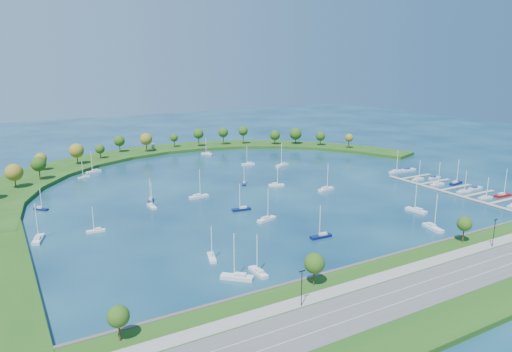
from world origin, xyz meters
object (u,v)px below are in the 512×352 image
moored_boat_11 (258,271)px  docked_boat_7 (456,183)px  moored_boat_6 (282,165)px  docked_boat_4 (464,191)px  moored_boat_5 (248,164)px  docked_boat_5 (475,188)px  moored_boat_19 (41,208)px  docked_boat_11 (408,170)px  moored_boat_2 (96,230)px  harbor_tower (153,147)px  moored_boat_3 (433,227)px  docked_boat_2 (485,197)px  moored_boat_21 (241,208)px  dock_system (461,192)px  docked_boat_8 (418,179)px  moored_boat_4 (94,171)px  moored_boat_17 (326,189)px  docked_boat_6 (437,184)px  moored_boat_9 (237,276)px  docked_boat_9 (434,178)px  moored_boat_15 (207,153)px  docked_boat_3 (503,195)px  moored_boat_16 (151,200)px  moored_boat_7 (416,210)px  moored_boat_13 (38,238)px  moored_boat_12 (321,235)px  moored_boat_10 (276,184)px  moored_boat_14 (244,183)px  moored_boat_0 (84,176)px  docked_boat_10 (396,171)px  moored_boat_1 (212,256)px  moored_boat_20 (199,196)px

moored_boat_11 → docked_boat_7: (144.57, 40.61, 0.02)m
moored_boat_6 → docked_boat_4: moored_boat_6 is taller
moored_boat_5 → docked_boat_5: bearing=135.3°
moored_boat_19 → docked_boat_11: bearing=40.2°
moored_boat_2 → moored_boat_6: bearing=-148.4°
harbor_tower → moored_boat_3: 211.09m
moored_boat_6 → docked_boat_2: 116.09m
moored_boat_21 → harbor_tower: bearing=-85.1°
dock_system → docked_boat_8: size_ratio=7.42×
moored_boat_4 → moored_boat_17: (94.24, -98.12, 0.03)m
harbor_tower → moored_boat_11: moored_boat_11 is taller
moored_boat_11 → docked_boat_2: moored_boat_11 is taller
moored_boat_11 → docked_boat_6: bearing=-72.2°
moored_boat_9 → docked_boat_8: (141.38, 56.79, -0.11)m
moored_boat_19 → moored_boat_6: bearing=56.4°
docked_boat_9 → moored_boat_5: bearing=129.2°
moored_boat_17 → docked_boat_8: bearing=-18.9°
moored_boat_15 → moored_boat_19: moored_boat_15 is taller
docked_boat_2 → docked_boat_3: bearing=-0.8°
moored_boat_3 → moored_boat_16: moored_boat_3 is taller
moored_boat_19 → docked_boat_9: (195.90, -47.75, -0.27)m
moored_boat_19 → moored_boat_7: bearing=17.3°
moored_boat_5 → docked_boat_9: bearing=142.8°
moored_boat_13 → docked_boat_4: size_ratio=1.26×
moored_boat_2 → docked_boat_2: size_ratio=0.97×
moored_boat_12 → docked_boat_5: size_ratio=1.46×
moored_boat_7 → moored_boat_10: moored_boat_7 is taller
moored_boat_15 → docked_boat_5: moored_boat_15 is taller
harbor_tower → dock_system: 204.00m
moored_boat_4 → moored_boat_16: (11.17, -73.37, -0.04)m
moored_boat_17 → docked_boat_3: 84.43m
moored_boat_14 → docked_boat_5: size_ratio=1.14×
moored_boat_7 → moored_boat_17: 48.59m
moored_boat_15 → docked_boat_6: docked_boat_6 is taller
moored_boat_7 → docked_boat_5: bearing=-89.2°
moored_boat_0 → moored_boat_6: size_ratio=0.65×
harbor_tower → docked_boat_2: size_ratio=0.39×
docked_boat_10 → moored_boat_11: bearing=-153.2°
moored_boat_4 → moored_boat_14: 92.75m
moored_boat_5 → docked_boat_3: bearing=131.9°
moored_boat_14 → moored_boat_1: bearing=-5.5°
harbor_tower → moored_boat_20: 122.35m
docked_boat_4 → docked_boat_7: size_ratio=0.84×
moored_boat_3 → moored_boat_12: bearing=-96.9°
moored_boat_17 → docked_boat_4: moored_boat_17 is taller
docked_boat_6 → moored_boat_12: bearing=-161.8°
moored_boat_12 → docked_boat_5: moored_boat_12 is taller
docked_boat_7 → docked_boat_11: 34.64m
moored_boat_0 → moored_boat_20: (40.35, -67.90, 0.12)m
moored_boat_3 → docked_boat_10: bearing=154.0°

